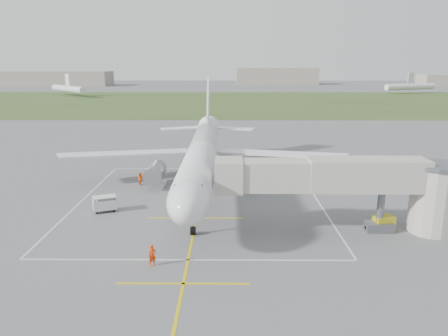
{
  "coord_description": "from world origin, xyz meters",
  "views": [
    {
      "loc": [
        3.25,
        -53.4,
        15.97
      ],
      "look_at": [
        2.88,
        -4.0,
        4.0
      ],
      "focal_mm": 35.0,
      "sensor_mm": 36.0,
      "label": 1
    }
  ],
  "objects_px": {
    "gpu_unit": "(384,223)",
    "ramp_worker_wing": "(140,179)",
    "jet_bridge": "(359,184)",
    "ramp_worker_nose": "(152,255)",
    "airliner": "(202,156)",
    "baggage_cart": "(105,204)"
  },
  "relations": [
    {
      "from": "gpu_unit",
      "to": "ramp_worker_wing",
      "type": "bearing_deg",
      "value": 135.97
    },
    {
      "from": "jet_bridge",
      "to": "ramp_worker_wing",
      "type": "height_order",
      "value": "jet_bridge"
    },
    {
      "from": "jet_bridge",
      "to": "gpu_unit",
      "type": "relative_size",
      "value": 10.93
    },
    {
      "from": "ramp_worker_nose",
      "to": "ramp_worker_wing",
      "type": "bearing_deg",
      "value": 76.52
    },
    {
      "from": "airliner",
      "to": "jet_bridge",
      "type": "height_order",
      "value": "airliner"
    },
    {
      "from": "airliner",
      "to": "gpu_unit",
      "type": "distance_m",
      "value": 23.48
    },
    {
      "from": "baggage_cart",
      "to": "ramp_worker_wing",
      "type": "relative_size",
      "value": 1.78
    },
    {
      "from": "baggage_cart",
      "to": "ramp_worker_wing",
      "type": "bearing_deg",
      "value": 59.19
    },
    {
      "from": "jet_bridge",
      "to": "ramp_worker_nose",
      "type": "bearing_deg",
      "value": -157.76
    },
    {
      "from": "jet_bridge",
      "to": "ramp_worker_wing",
      "type": "xyz_separation_m",
      "value": [
        -24.12,
        16.52,
        -3.94
      ]
    },
    {
      "from": "ramp_worker_nose",
      "to": "ramp_worker_wing",
      "type": "xyz_separation_m",
      "value": [
        -5.63,
        24.08,
        -0.09
      ]
    },
    {
      "from": "gpu_unit",
      "to": "ramp_worker_wing",
      "type": "distance_m",
      "value": 31.43
    },
    {
      "from": "jet_bridge",
      "to": "gpu_unit",
      "type": "height_order",
      "value": "jet_bridge"
    },
    {
      "from": "gpu_unit",
      "to": "ramp_worker_nose",
      "type": "relative_size",
      "value": 1.2
    },
    {
      "from": "gpu_unit",
      "to": "ramp_worker_wing",
      "type": "height_order",
      "value": "ramp_worker_wing"
    },
    {
      "from": "gpu_unit",
      "to": "baggage_cart",
      "type": "height_order",
      "value": "baggage_cart"
    },
    {
      "from": "jet_bridge",
      "to": "gpu_unit",
      "type": "xyz_separation_m",
      "value": [
        2.83,
        0.34,
        -4.04
      ]
    },
    {
      "from": "gpu_unit",
      "to": "ramp_worker_wing",
      "type": "xyz_separation_m",
      "value": [
        -26.95,
        16.17,
        0.1
      ]
    },
    {
      "from": "airliner",
      "to": "jet_bridge",
      "type": "bearing_deg",
      "value": -42.19
    },
    {
      "from": "gpu_unit",
      "to": "baggage_cart",
      "type": "relative_size",
      "value": 0.75
    },
    {
      "from": "jet_bridge",
      "to": "baggage_cart",
      "type": "distance_m",
      "value": 26.8
    },
    {
      "from": "gpu_unit",
      "to": "ramp_worker_wing",
      "type": "relative_size",
      "value": 1.33
    }
  ]
}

